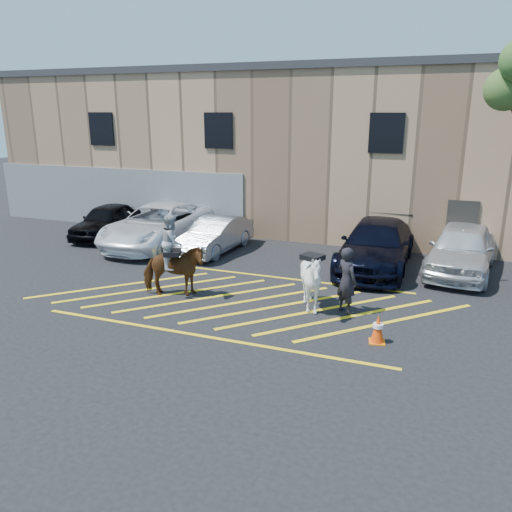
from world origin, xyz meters
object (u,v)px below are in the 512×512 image
(car_black_suv, at_px, (107,221))
(car_white_pickup, at_px, (158,225))
(car_white_suv, at_px, (462,249))
(car_silver_sedan, at_px, (215,235))
(mounted_bay, at_px, (173,264))
(handler, at_px, (347,280))
(saddled_white, at_px, (312,281))
(car_blue_suv, at_px, (376,245))
(traffic_cone, at_px, (378,329))

(car_black_suv, xyz_separation_m, car_white_pickup, (2.91, -0.46, 0.12))
(car_white_pickup, bearing_deg, car_white_suv, 2.58)
(car_white_suv, bearing_deg, car_silver_sedan, -169.50)
(car_white_suv, xyz_separation_m, mounted_bay, (-8.15, -5.50, 0.17))
(car_silver_sedan, height_order, handler, handler)
(saddled_white, bearing_deg, mounted_bay, -175.32)
(car_silver_sedan, height_order, car_white_suv, car_white_suv)
(saddled_white, bearing_deg, car_white_pickup, 148.49)
(car_blue_suv, relative_size, mounted_bay, 2.26)
(mounted_bay, height_order, traffic_cone, mounted_bay)
(car_white_pickup, relative_size, mounted_bay, 2.41)
(handler, xyz_separation_m, saddled_white, (-0.93, -0.20, -0.06))
(car_silver_sedan, xyz_separation_m, saddled_white, (5.10, -4.64, 0.20))
(car_white_pickup, relative_size, traffic_cone, 8.31)
(handler, bearing_deg, car_blue_suv, -56.02)
(car_black_suv, xyz_separation_m, car_white_suv, (14.66, -0.06, 0.13))
(car_white_pickup, xyz_separation_m, mounted_bay, (3.60, -5.10, 0.17))
(mounted_bay, bearing_deg, car_white_pickup, 125.16)
(saddled_white, bearing_deg, car_white_suv, 52.38)
(saddled_white, distance_m, traffic_cone, 2.52)
(car_blue_suv, bearing_deg, saddled_white, -102.82)
(car_white_pickup, relative_size, car_blue_suv, 1.07)
(car_silver_sedan, bearing_deg, handler, -32.19)
(car_white_pickup, height_order, car_blue_suv, car_white_pickup)
(mounted_bay, distance_m, traffic_cone, 6.32)
(car_black_suv, distance_m, car_blue_suv, 11.84)
(car_silver_sedan, distance_m, mounted_bay, 5.07)
(traffic_cone, bearing_deg, handler, 123.88)
(car_blue_suv, distance_m, handler, 4.55)
(handler, xyz_separation_m, mounted_bay, (-5.10, -0.54, 0.08))
(car_white_pickup, relative_size, car_white_suv, 1.21)
(car_blue_suv, xyz_separation_m, saddled_white, (-1.15, -4.74, 0.06))
(handler, bearing_deg, car_silver_sedan, 0.38)
(car_white_suv, height_order, handler, handler)
(car_white_pickup, xyz_separation_m, car_white_suv, (11.74, 0.40, 0.01))
(car_black_suv, distance_m, car_white_suv, 14.66)
(car_blue_suv, xyz_separation_m, traffic_cone, (0.87, -6.16, -0.46))
(car_black_suv, bearing_deg, car_white_pickup, -15.19)
(car_white_suv, bearing_deg, car_blue_suv, -164.31)
(car_silver_sedan, bearing_deg, mounted_bay, -75.26)
(car_black_suv, height_order, car_blue_suv, car_blue_suv)
(car_black_suv, height_order, mounted_bay, mounted_bay)
(car_silver_sedan, height_order, mounted_bay, mounted_bay)
(handler, bearing_deg, traffic_cone, 160.61)
(car_blue_suv, distance_m, car_white_suv, 2.86)
(car_white_suv, height_order, traffic_cone, car_white_suv)
(car_white_pickup, height_order, mounted_bay, mounted_bay)
(handler, bearing_deg, mounted_bay, 42.75)
(car_black_suv, xyz_separation_m, handler, (11.61, -5.02, 0.21))
(saddled_white, xyz_separation_m, traffic_cone, (2.02, -1.42, -0.52))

